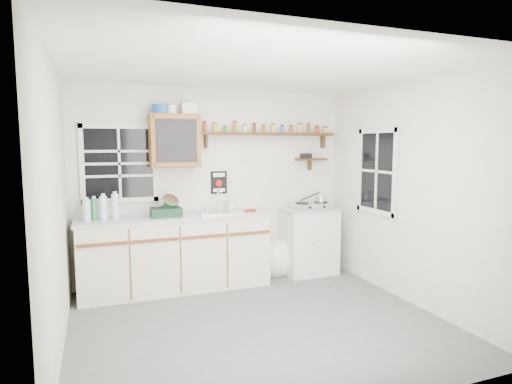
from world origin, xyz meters
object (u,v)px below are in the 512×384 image
at_px(upper_cabinet, 175,141).
at_px(dish_rack, 167,209).
at_px(spice_shelf, 269,133).
at_px(hotplate, 312,205).
at_px(right_cabinet, 308,240).
at_px(main_cabinet, 176,252).

relative_size(upper_cabinet, dish_rack, 1.81).
distance_m(spice_shelf, dish_rack, 1.71).
bearing_deg(hotplate, upper_cabinet, 178.61).
bearing_deg(spice_shelf, right_cabinet, -19.79).
height_order(upper_cabinet, dish_rack, upper_cabinet).
height_order(main_cabinet, hotplate, hotplate).
bearing_deg(spice_shelf, upper_cabinet, -176.91).
bearing_deg(hotplate, right_cabinet, 152.64).
bearing_deg(main_cabinet, spice_shelf, 9.20).
xyz_separation_m(upper_cabinet, spice_shelf, (1.28, 0.07, 0.11)).
bearing_deg(spice_shelf, main_cabinet, -170.80).
height_order(main_cabinet, dish_rack, dish_rack).
bearing_deg(hotplate, spice_shelf, 162.43).
bearing_deg(main_cabinet, dish_rack, -162.31).
xyz_separation_m(main_cabinet, spice_shelf, (1.31, 0.21, 1.47)).
bearing_deg(right_cabinet, main_cabinet, -179.21).
distance_m(right_cabinet, upper_cabinet, 2.26).
bearing_deg(dish_rack, hotplate, 1.16).
distance_m(main_cabinet, spice_shelf, 1.98).
relative_size(main_cabinet, dish_rack, 6.45).
relative_size(right_cabinet, spice_shelf, 0.48).
relative_size(right_cabinet, hotplate, 1.51).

